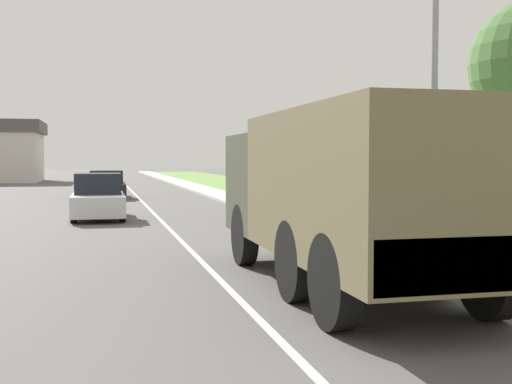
% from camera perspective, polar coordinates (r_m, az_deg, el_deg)
% --- Properties ---
extents(ground_plane, '(180.00, 180.00, 0.00)m').
position_cam_1_polar(ground_plane, '(37.90, -10.71, -0.20)').
color(ground_plane, '#565451').
extents(lane_centre_stripe, '(0.12, 120.00, 0.00)m').
position_cam_1_polar(lane_centre_stripe, '(37.90, -10.71, -0.19)').
color(lane_centre_stripe, silver).
rests_on(lane_centre_stripe, ground).
extents(sidewalk_right, '(1.80, 120.00, 0.12)m').
position_cam_1_polar(sidewalk_right, '(38.40, -3.99, -0.02)').
color(sidewalk_right, beige).
rests_on(sidewalk_right, ground).
extents(grass_strip_right, '(7.00, 120.00, 0.02)m').
position_cam_1_polar(grass_strip_right, '(39.38, 2.33, -0.01)').
color(grass_strip_right, '#6B9347').
rests_on(grass_strip_right, ground).
extents(military_truck, '(2.44, 7.45, 2.80)m').
position_cam_1_polar(military_truck, '(10.31, 8.07, 0.30)').
color(military_truck, '#474C38').
rests_on(military_truck, ground).
extents(car_nearest_ahead, '(1.74, 4.18, 1.58)m').
position_cam_1_polar(car_nearest_ahead, '(22.82, -13.86, -0.56)').
color(car_nearest_ahead, silver).
rests_on(car_nearest_ahead, ground).
extents(car_second_ahead, '(1.89, 4.84, 1.45)m').
position_cam_1_polar(car_second_ahead, '(34.69, -13.16, 0.57)').
color(car_second_ahead, black).
rests_on(car_second_ahead, ground).
extents(lamp_post, '(1.69, 0.24, 8.00)m').
position_cam_1_polar(lamp_post, '(14.00, 14.95, 14.10)').
color(lamp_post, gray).
rests_on(lamp_post, sidewalk_right).
extents(utility_box, '(0.55, 0.45, 0.70)m').
position_cam_1_polar(utility_box, '(17.22, 14.78, -2.84)').
color(utility_box, '#3D7042').
rests_on(utility_box, grass_strip_right).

